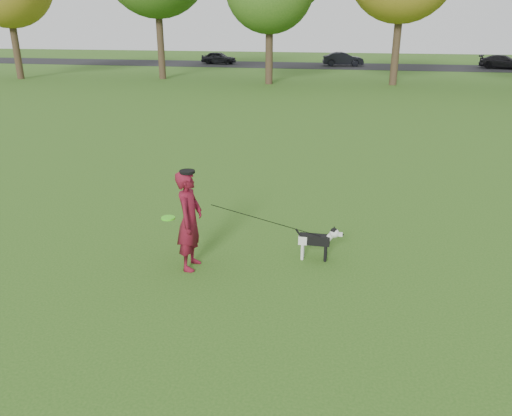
% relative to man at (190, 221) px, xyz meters
% --- Properties ---
extents(ground, '(120.00, 120.00, 0.00)m').
position_rel_man_xyz_m(ground, '(0.80, 0.46, -0.86)').
color(ground, '#285116').
rests_on(ground, ground).
extents(road, '(120.00, 7.00, 0.02)m').
position_rel_man_xyz_m(road, '(0.80, 40.46, -0.85)').
color(road, black).
rests_on(road, ground).
extents(man, '(0.41, 0.62, 1.71)m').
position_rel_man_xyz_m(man, '(0.00, 0.00, 0.00)').
color(man, '#5B0D1D').
rests_on(man, ground).
extents(dog, '(0.85, 0.17, 0.64)m').
position_rel_man_xyz_m(dog, '(2.10, 0.71, -0.46)').
color(dog, black).
rests_on(dog, ground).
extents(car_left, '(3.38, 1.57, 1.12)m').
position_rel_man_xyz_m(car_left, '(-10.58, 40.46, -0.28)').
color(car_left, black).
rests_on(car_left, road).
extents(car_mid, '(3.78, 1.76, 1.20)m').
position_rel_man_xyz_m(car_mid, '(1.10, 40.46, -0.24)').
color(car_mid, black).
rests_on(car_mid, road).
extents(car_right, '(4.17, 2.75, 1.12)m').
position_rel_man_xyz_m(car_right, '(14.70, 40.46, -0.28)').
color(car_right, black).
rests_on(car_right, road).
extents(man_held_items, '(2.66, 0.95, 1.29)m').
position_rel_man_xyz_m(man_held_items, '(1.30, 0.32, -0.05)').
color(man_held_items, '#47E91D').
rests_on(man_held_items, ground).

